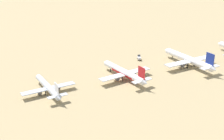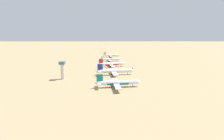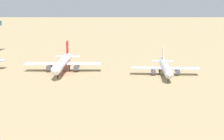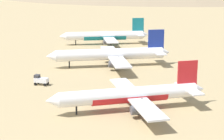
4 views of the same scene
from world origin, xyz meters
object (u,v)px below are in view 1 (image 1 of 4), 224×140
at_px(parked_jet_1, 189,59).
at_px(parked_jet_2, 124,72).
at_px(service_truck, 139,57).
at_px(parked_jet_3, 48,87).

distance_m(parked_jet_1, parked_jet_2, 56.96).
height_order(parked_jet_1, service_truck, parked_jet_1).
height_order(parked_jet_1, parked_jet_2, parked_jet_1).
xyz_separation_m(parked_jet_2, parked_jet_3, (-3.07, 53.50, -0.75)).
bearing_deg(service_truck, parked_jet_3, 113.29).
distance_m(parked_jet_1, parked_jet_3, 110.55).
xyz_separation_m(parked_jet_3, service_truck, (34.96, -81.22, -2.00)).
distance_m(parked_jet_1, service_truck, 40.00).
distance_m(parked_jet_2, parked_jet_3, 53.60).
bearing_deg(parked_jet_3, parked_jet_2, -86.72).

